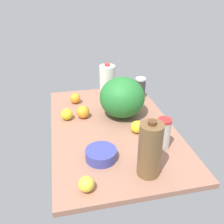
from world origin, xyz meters
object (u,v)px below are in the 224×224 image
at_px(mixing_bowl, 101,154).
at_px(lemon_beside_bowl, 86,184).
at_px(shaker_bottle, 140,88).
at_px(orange_near_front, 83,112).
at_px(milk_jug, 107,81).
at_px(lemon_loose, 137,127).
at_px(tumbler_cup, 163,134).
at_px(chocolate_milk_jug, 150,150).
at_px(orange_far_back, 75,98).
at_px(lemon_by_jug, 67,114).
at_px(watermelon, 122,97).

xyz_separation_m(mixing_bowl, lemon_beside_bowl, (0.20, -0.10, 0.01)).
xyz_separation_m(shaker_bottle, orange_near_front, (0.23, -0.47, -0.04)).
bearing_deg(shaker_bottle, mixing_bowl, -32.48).
bearing_deg(milk_jug, lemon_loose, 6.81).
distance_m(tumbler_cup, lemon_loose, 0.21).
relative_size(lemon_beside_bowl, orange_near_front, 0.84).
height_order(chocolate_milk_jug, orange_far_back, chocolate_milk_jug).
distance_m(chocolate_milk_jug, lemon_loose, 0.37).
bearing_deg(tumbler_cup, shaker_bottle, 172.76).
relative_size(milk_jug, tumbler_cup, 1.44).
xyz_separation_m(chocolate_milk_jug, lemon_loose, (-0.35, 0.06, -0.10)).
bearing_deg(milk_jug, lemon_beside_bowl, -16.77).
bearing_deg(orange_far_back, lemon_by_jug, -18.32).
distance_m(tumbler_cup, mixing_bowl, 0.36).
xyz_separation_m(milk_jug, lemon_loose, (0.57, 0.07, -0.08)).
distance_m(mixing_bowl, shaker_bottle, 0.81).
distance_m(tumbler_cup, lemon_beside_bowl, 0.51).
relative_size(watermelon, mixing_bowl, 1.83).
xyz_separation_m(lemon_by_jug, lemon_beside_bowl, (0.65, 0.05, -0.00)).
distance_m(milk_jug, orange_near_front, 0.40).
xyz_separation_m(milk_jug, lemon_by_jug, (0.32, -0.34, -0.08)).
distance_m(chocolate_milk_jug, lemon_beside_bowl, 0.33).
xyz_separation_m(lemon_by_jug, orange_near_front, (-0.00, 0.11, 0.00)).
height_order(mixing_bowl, chocolate_milk_jug, chocolate_milk_jug).
distance_m(shaker_bottle, lemon_beside_bowl, 1.03).
height_order(lemon_beside_bowl, orange_near_front, orange_near_front).
bearing_deg(orange_far_back, milk_jug, 108.57).
height_order(mixing_bowl, lemon_beside_bowl, lemon_beside_bowl).
distance_m(milk_jug, tumbler_cup, 0.76).
relative_size(mixing_bowl, shaker_bottle, 1.04).
xyz_separation_m(watermelon, orange_near_front, (-0.02, -0.26, -0.09)).
distance_m(watermelon, mixing_bowl, 0.49).
height_order(mixing_bowl, orange_near_front, orange_near_front).
xyz_separation_m(tumbler_cup, lemon_by_jug, (-0.43, -0.50, -0.05)).
bearing_deg(watermelon, orange_far_back, -130.94).
relative_size(watermelon, lemon_beside_bowl, 4.14).
height_order(milk_jug, lemon_loose, milk_jug).
distance_m(shaker_bottle, orange_far_back, 0.51).
height_order(milk_jug, orange_far_back, milk_jug).
relative_size(watermelon, lemon_loose, 3.92).
bearing_deg(tumbler_cup, lemon_beside_bowl, -63.54).
bearing_deg(shaker_bottle, orange_near_front, -64.30).
height_order(lemon_by_jug, lemon_beside_bowl, lemon_by_jug).
height_order(watermelon, tumbler_cup, watermelon).
relative_size(tumbler_cup, lemon_loose, 2.37).
distance_m(tumbler_cup, orange_far_back, 0.78).
distance_m(shaker_bottle, lemon_by_jug, 0.63).
xyz_separation_m(tumbler_cup, chocolate_milk_jug, (0.18, -0.15, 0.05)).
bearing_deg(orange_near_front, lemon_by_jug, -89.38).
bearing_deg(mixing_bowl, chocolate_milk_jug, 52.83).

